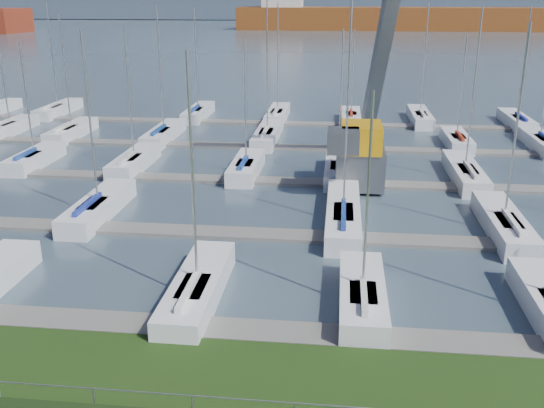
# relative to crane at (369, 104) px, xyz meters

# --- Properties ---
(water) EXTENTS (800.00, 540.00, 0.20)m
(water) POSITION_rel_crane_xyz_m (-4.91, 233.66, -5.73)
(water) COLOR #41515F
(fence) EXTENTS (80.00, 0.04, 0.04)m
(fence) POSITION_rel_crane_xyz_m (-4.91, -26.34, -4.13)
(fence) COLOR gray
(fence) RESTS_ON grass
(foothill) EXTENTS (900.00, 80.00, 12.00)m
(foothill) POSITION_rel_crane_xyz_m (-4.91, 303.66, 0.67)
(foothill) COLOR #455365
(foothill) RESTS_ON water
(docks) EXTENTS (90.00, 41.60, 0.25)m
(docks) POSITION_rel_crane_xyz_m (-4.91, -0.34, -5.55)
(docks) COLOR slate
(docks) RESTS_ON water
(crane) EXTENTS (5.51, 13.21, 22.35)m
(crane) POSITION_rel_crane_xyz_m (0.00, 0.00, 0.00)
(crane) COLOR slate
(crane) RESTS_ON water
(cargo_ship_mid) EXTENTS (106.42, 18.30, 21.50)m
(cargo_ship_mid) POSITION_rel_crane_xyz_m (8.69, 190.40, -1.85)
(cargo_ship_mid) COLOR brown
(cargo_ship_mid) RESTS_ON water
(sailboat_fleet) EXTENTS (75.07, 49.85, 13.44)m
(sailboat_fleet) POSITION_rel_crane_xyz_m (-5.71, 2.35, 0.02)
(sailboat_fleet) COLOR white
(sailboat_fleet) RESTS_ON water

